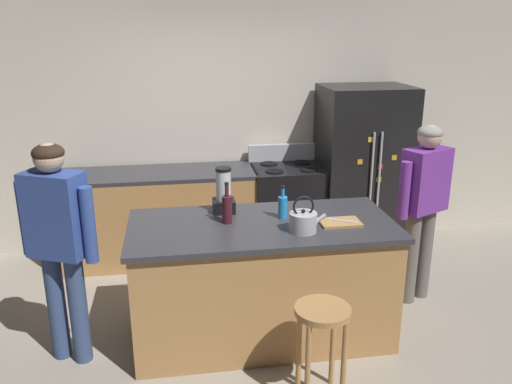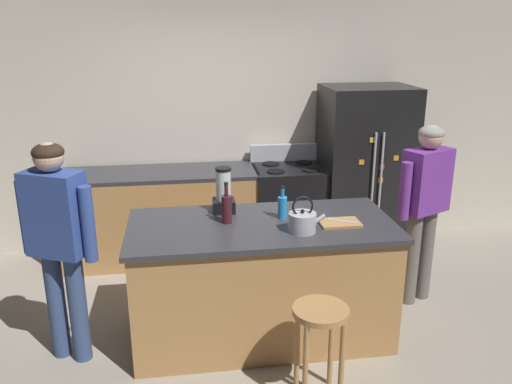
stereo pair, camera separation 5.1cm
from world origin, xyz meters
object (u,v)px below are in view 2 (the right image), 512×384
Objects in this scene: kitchen_island at (262,280)px; stove_range at (289,209)px; person_by_island_left at (58,234)px; bottle_soda at (282,206)px; bottle_wine at (227,208)px; chef_knife at (342,221)px; blender_appliance at (224,193)px; cutting_board at (340,223)px; person_by_sink_right at (425,198)px; bar_stool at (320,329)px; tea_kettle at (303,221)px; refrigerator at (364,171)px.

stove_range is at bearing 70.54° from kitchen_island.
person_by_island_left is 1.63m from bottle_soda.
kitchen_island is 0.64m from bottle_wine.
chef_knife is (0.59, -0.10, 0.50)m from kitchen_island.
kitchen_island is 1.53m from person_by_island_left.
stove_range reaches higher than kitchen_island.
blender_appliance is 0.93m from cutting_board.
person_by_sink_right is (1.45, 0.35, 0.48)m from kitchen_island.
chef_knife is (0.42, -0.19, -0.07)m from bottle_soda.
bottle_wine is (-0.43, -0.04, 0.02)m from bottle_soda.
blender_appliance reaches higher than chef_knife.
bar_stool is 1.33m from blender_appliance.
bar_stool is at bearing -84.83° from bottle_soda.
blender_appliance is at bearing 136.41° from tea_kettle.
bar_stool is at bearing -86.71° from chef_knife.
tea_kettle is (1.70, -0.11, 0.04)m from person_by_island_left.
refrigerator is 1.77m from chef_knife.
bar_stool is 1.13m from bottle_wine.
refrigerator is at bearing 42.31° from bottle_wine.
refrigerator is 5.60× the size of bottle_wine.
bottle_wine is (-0.51, 0.84, 0.55)m from bar_stool.
blender_appliance reaches higher than cutting_board.
person_by_island_left is 2.44× the size of bar_stool.
person_by_sink_right reaches higher than bottle_soda.
blender_appliance is 1.15× the size of bottle_wine.
cutting_board is (-0.88, -0.45, -0.00)m from person_by_sink_right.
chef_knife is (0.05, -1.63, 0.49)m from stove_range.
bar_stool is 0.89m from chef_knife.
tea_kettle reaches higher than cutting_board.
person_by_sink_right is (0.91, -1.18, 0.48)m from stove_range.
refrigerator reaches higher than person_by_sink_right.
refrigerator is 6.42× the size of tea_kettle.
person_by_island_left is at bearing 179.55° from cutting_board.
blender_appliance reaches higher than tea_kettle.
tea_kettle is (-1.19, -0.54, 0.07)m from person_by_sink_right.
refrigerator is at bearing 64.60° from cutting_board.
bottle_soda is (-1.16, -1.41, 0.16)m from refrigerator.
refrigerator is at bearing 94.70° from chef_knife.
tea_kettle is at bearing -122.17° from refrigerator.
bottle_wine is (-1.59, -1.45, 0.18)m from refrigerator.
bar_stool is (0.25, -0.79, 0.04)m from kitchen_island.
kitchen_island is at bearing -131.60° from refrigerator.
bottle_soda is at bearing 95.17° from bar_stool.
kitchen_island is 5.51× the size of blender_appliance.
refrigerator is 1.77m from cutting_board.
tea_kettle reaches higher than bottle_soda.
person_by_island_left reaches higher than blender_appliance.
kitchen_island is 1.77× the size of stove_range.
chef_knife reaches higher than bar_stool.
person_by_island_left is at bearing -162.15° from blender_appliance.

